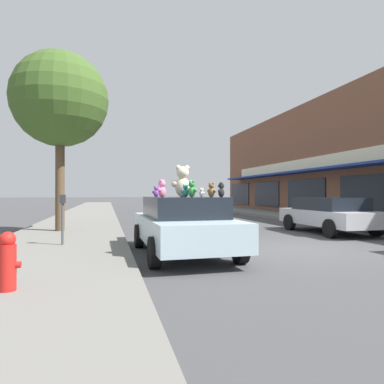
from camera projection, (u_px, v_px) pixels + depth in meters
ground_plane at (299, 249)px, 8.90m from camera, size 260.00×260.00×0.00m
sidewalk_near at (48, 257)px, 7.43m from camera, size 3.53×90.00×0.15m
plush_art_car at (183, 224)px, 8.10m from camera, size 2.05×4.33×1.37m
teddy_bear_giant at (183, 182)px, 8.12m from camera, size 0.55×0.33×0.75m
teddy_bear_green at (192, 189)px, 7.54m from camera, size 0.23×0.28×0.37m
teddy_bear_purple at (156, 191)px, 8.16m from camera, size 0.20×0.13×0.27m
teddy_bear_black at (221, 190)px, 7.24m from camera, size 0.20×0.23×0.32m
teddy_bear_white at (202, 193)px, 8.15m from camera, size 0.14×0.16×0.22m
teddy_bear_teal at (186, 191)px, 7.66m from camera, size 0.22×0.14×0.29m
teddy_bear_pink at (162, 189)px, 7.12m from camera, size 0.24×0.27×0.37m
teddy_bear_brown at (211, 190)px, 7.67m from camera, size 0.21×0.24×0.33m
parked_car_far_center at (329, 214)px, 12.51m from camera, size 1.96×4.12×1.30m
street_tree at (60, 100)px, 11.95m from camera, size 3.30×3.30×6.25m
fire_hydrant at (7, 261)px, 4.56m from camera, size 0.33×0.22×0.79m
parking_meter at (63, 213)px, 8.66m from camera, size 0.14×0.10×1.27m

